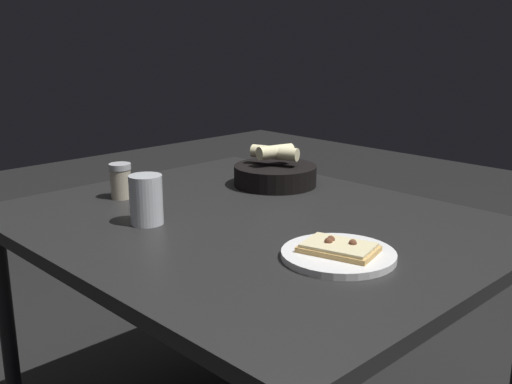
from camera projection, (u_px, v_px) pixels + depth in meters
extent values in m
cube|color=black|center=(251.00, 225.00, 1.42)|extent=(1.12, 0.92, 0.03)
cylinder|color=black|center=(234.00, 264.00, 2.12)|extent=(0.04, 0.04, 0.67)
cylinder|color=black|center=(9.00, 344.00, 1.58)|extent=(0.04, 0.04, 0.67)
cylinder|color=white|center=(338.00, 255.00, 1.17)|extent=(0.22, 0.22, 0.01)
cube|color=tan|center=(339.00, 249.00, 1.17)|extent=(0.16, 0.13, 0.01)
cube|color=beige|center=(339.00, 245.00, 1.17)|extent=(0.15, 0.12, 0.01)
sphere|color=brown|center=(353.00, 243.00, 1.16)|extent=(0.02, 0.02, 0.02)
sphere|color=brown|center=(331.00, 240.00, 1.19)|extent=(0.02, 0.02, 0.02)
sphere|color=brown|center=(328.00, 242.00, 1.17)|extent=(0.02, 0.02, 0.02)
cylinder|color=black|center=(275.00, 175.00, 1.72)|extent=(0.23, 0.23, 0.06)
cylinder|color=beige|center=(275.00, 153.00, 1.70)|extent=(0.14, 0.08, 0.04)
cylinder|color=beige|center=(275.00, 152.00, 1.70)|extent=(0.06, 0.11, 0.04)
cylinder|color=#B31A14|center=(266.00, 174.00, 1.77)|extent=(0.06, 0.06, 0.03)
cylinder|color=silver|center=(146.00, 200.00, 1.37)|extent=(0.08, 0.08, 0.11)
cylinder|color=orange|center=(147.00, 211.00, 1.38)|extent=(0.07, 0.07, 0.06)
cylinder|color=#BFB299|center=(121.00, 184.00, 1.58)|extent=(0.05, 0.05, 0.08)
cylinder|color=maroon|center=(121.00, 190.00, 1.59)|extent=(0.05, 0.05, 0.04)
cylinder|color=#B7B7BC|center=(120.00, 166.00, 1.57)|extent=(0.06, 0.06, 0.01)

